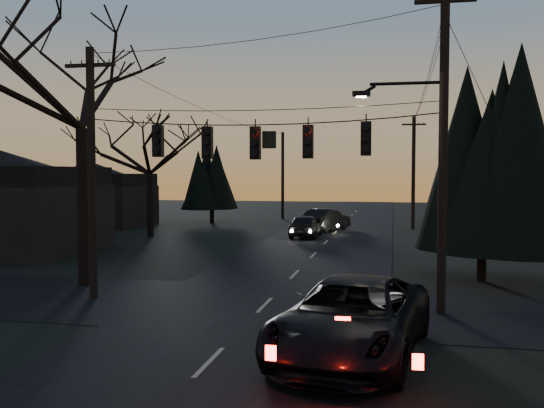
% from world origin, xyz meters
% --- Properties ---
extents(main_road, '(8.00, 120.00, 0.02)m').
position_xyz_m(main_road, '(0.00, 20.00, 0.01)').
color(main_road, black).
rests_on(main_road, ground).
extents(cross_road, '(60.00, 7.00, 0.02)m').
position_xyz_m(cross_road, '(0.00, 10.00, 0.01)').
color(cross_road, black).
rests_on(cross_road, ground).
extents(utility_pole_right, '(5.00, 0.30, 10.00)m').
position_xyz_m(utility_pole_right, '(5.50, 10.00, 0.00)').
color(utility_pole_right, black).
rests_on(utility_pole_right, ground).
extents(utility_pole_left, '(1.80, 0.30, 8.50)m').
position_xyz_m(utility_pole_left, '(-6.00, 10.00, 0.00)').
color(utility_pole_left, black).
rests_on(utility_pole_left, ground).
extents(utility_pole_far_r, '(1.80, 0.30, 8.50)m').
position_xyz_m(utility_pole_far_r, '(5.50, 38.00, 0.00)').
color(utility_pole_far_r, black).
rests_on(utility_pole_far_r, ground).
extents(utility_pole_far_l, '(0.30, 0.30, 8.00)m').
position_xyz_m(utility_pole_far_l, '(-6.00, 46.00, 0.00)').
color(utility_pole_far_l, black).
rests_on(utility_pole_far_l, ground).
extents(span_signal_assembly, '(11.50, 0.44, 1.52)m').
position_xyz_m(span_signal_assembly, '(-0.24, 10.00, 5.30)').
color(span_signal_assembly, black).
rests_on(span_signal_assembly, ground).
extents(bare_tree_left, '(9.01, 9.01, 11.94)m').
position_xyz_m(bare_tree_left, '(-7.49, 12.09, 8.34)').
color(bare_tree_left, black).
rests_on(bare_tree_left, ground).
extents(evergreen_right, '(4.89, 4.89, 7.95)m').
position_xyz_m(evergreen_right, '(7.49, 16.02, 4.57)').
color(evergreen_right, black).
rests_on(evergreen_right, ground).
extents(bare_tree_dist, '(7.58, 7.58, 8.42)m').
position_xyz_m(bare_tree_dist, '(-11.93, 29.10, 5.88)').
color(bare_tree_dist, black).
rests_on(bare_tree_dist, ground).
extents(evergreen_dist, '(3.90, 3.90, 5.79)m').
position_xyz_m(evergreen_dist, '(-11.20, 40.75, 3.49)').
color(evergreen_dist, black).
rests_on(evergreen_dist, ground).
extents(house_left_far, '(9.00, 7.00, 5.20)m').
position_xyz_m(house_left_far, '(-20.00, 36.00, 2.60)').
color(house_left_far, black).
rests_on(house_left_far, ground).
extents(suv_near, '(3.94, 6.81, 1.78)m').
position_xyz_m(suv_near, '(3.14, 5.09, 0.89)').
color(suv_near, black).
rests_on(suv_near, ground).
extents(sedan_oncoming_a, '(1.90, 4.48, 1.51)m').
position_xyz_m(sedan_oncoming_a, '(-1.64, 30.70, 0.76)').
color(sedan_oncoming_a, black).
rests_on(sedan_oncoming_a, ground).
extents(sedan_oncoming_b, '(3.40, 5.19, 1.62)m').
position_xyz_m(sedan_oncoming_b, '(-0.80, 35.27, 0.81)').
color(sedan_oncoming_b, black).
rests_on(sedan_oncoming_b, ground).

